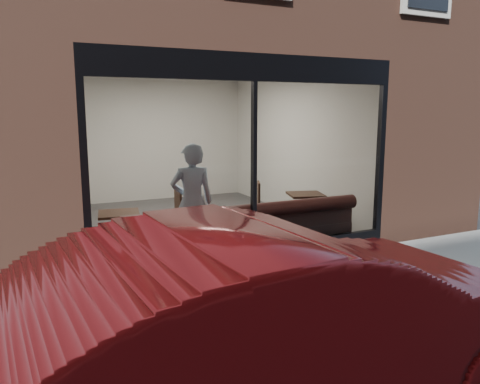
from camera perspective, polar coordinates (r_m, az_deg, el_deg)
name	(u,v)px	position (r m, az deg, el deg)	size (l,w,h in m)	color
ground	(332,316)	(5.79, 11.14, -14.57)	(120.00, 120.00, 0.00)	black
sidewalk_near	(288,287)	(6.55, 5.87, -11.40)	(40.00, 2.00, 0.01)	gray
kerb_near	(335,313)	(5.72, 11.47, -14.20)	(40.00, 0.10, 0.12)	gray
host_building_pier_right	(276,137)	(14.06, 4.40, 6.72)	(2.50, 12.00, 3.20)	brown
host_building_backfill	(128,135)	(15.56, -13.47, 6.78)	(5.00, 6.00, 3.20)	brown
cafe_floor	(191,223)	(10.02, -6.00, -3.75)	(6.00, 6.00, 0.00)	#2D2D30
cafe_ceiling	(188,70)	(9.77, -6.35, 14.62)	(6.00, 6.00, 0.00)	white
cafe_wall_back	(152,140)	(12.63, -10.64, 6.21)	(5.00, 5.00, 0.00)	silver
cafe_wall_left	(62,153)	(9.27, -20.92, 4.44)	(6.00, 6.00, 0.00)	silver
cafe_wall_right	(293,145)	(10.84, 6.43, 5.74)	(6.00, 6.00, 0.00)	silver
storefront_kick	(253,255)	(7.36, 1.64, -7.71)	(5.00, 0.10, 0.30)	black
storefront_header	(254,67)	(7.05, 1.76, 14.96)	(5.00, 0.10, 0.40)	black
storefront_mullion	(254,166)	(7.07, 1.70, 3.17)	(0.06, 0.10, 2.50)	black
storefront_glass	(255,166)	(7.04, 1.81, 3.14)	(4.80, 4.80, 0.00)	white
banquette	(242,244)	(7.69, 0.29, -6.36)	(4.00, 0.55, 0.45)	#341413
person	(192,202)	(7.49, -5.86, -1.23)	(0.68, 0.45, 1.88)	#AAC6E1
cafe_table_left	(119,214)	(7.78, -14.55, -2.58)	(0.64, 0.64, 0.04)	black
cafe_table_right	(306,195)	(9.32, 8.01, -0.31)	(0.66, 0.66, 0.04)	black
cafe_chair_left	(169,224)	(9.04, -8.66, -3.89)	(0.42, 0.42, 0.04)	black
cafe_chair_right	(249,216)	(9.59, 1.14, -2.97)	(0.43, 0.43, 0.04)	black
wall_poster	(65,163)	(9.21, -20.56, 3.32)	(0.02, 0.60, 0.80)	white
parked_car	(277,328)	(3.60, 4.50, -16.23)	(1.69, 4.84, 1.60)	#B01618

